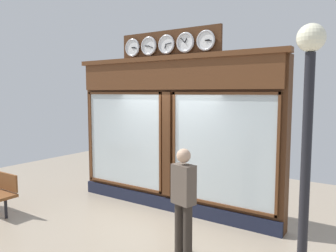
# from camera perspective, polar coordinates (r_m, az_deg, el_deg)

# --- Properties ---
(shop_facade) EXTENTS (4.99, 0.42, 3.83)m
(shop_facade) POSITION_cam_1_polar(r_m,az_deg,el_deg) (7.11, 0.56, -1.07)
(shop_facade) COLOR #4C2B16
(shop_facade) RESTS_ON ground_plane
(pedestrian) EXTENTS (0.40, 0.30, 1.69)m
(pedestrian) POSITION_cam_1_polar(r_m,az_deg,el_deg) (5.26, 2.69, -12.12)
(pedestrian) COLOR #312A24
(pedestrian) RESTS_ON ground_plane
(street_lamp) EXTENTS (0.28, 0.28, 3.22)m
(street_lamp) POSITION_cam_1_polar(r_m,az_deg,el_deg) (3.61, 22.90, -0.82)
(street_lamp) COLOR black
(street_lamp) RESTS_ON ground_plane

